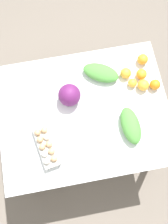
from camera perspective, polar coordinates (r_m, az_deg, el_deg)
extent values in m
plane|color=#70665B|center=(2.45, 0.00, -4.69)|extent=(8.00, 8.00, 0.00)
cube|color=silver|center=(1.77, 0.00, -0.31)|extent=(1.20, 0.93, 0.03)
cylinder|color=brown|center=(2.11, -13.06, -16.10)|extent=(0.06, 0.06, 0.69)
cylinder|color=brown|center=(2.16, 16.62, -10.60)|extent=(0.06, 0.06, 0.69)
cylinder|color=brown|center=(2.29, -15.45, 4.58)|extent=(0.06, 0.06, 0.69)
cylinder|color=brown|center=(2.33, 11.53, 9.21)|extent=(0.06, 0.06, 0.69)
sphere|color=#601E5B|center=(1.71, -3.35, 3.89)|extent=(0.16, 0.16, 0.16)
cube|color=#B7B7B2|center=(1.69, -8.54, -7.74)|extent=(0.15, 0.31, 0.06)
sphere|color=tan|center=(1.63, -6.87, -10.52)|extent=(0.04, 0.04, 0.04)
sphere|color=tan|center=(1.64, -7.43, -8.89)|extent=(0.04, 0.04, 0.04)
sphere|color=tan|center=(1.65, -7.98, -7.26)|extent=(0.04, 0.04, 0.04)
sphere|color=white|center=(1.66, -8.52, -5.66)|extent=(0.04, 0.04, 0.04)
sphere|color=tan|center=(1.67, -9.05, -4.07)|extent=(0.04, 0.04, 0.04)
sphere|color=white|center=(1.64, -8.45, -11.06)|extent=(0.04, 0.04, 0.04)
sphere|color=white|center=(1.65, -8.99, -9.42)|extent=(0.04, 0.04, 0.04)
sphere|color=tan|center=(1.65, -9.53, -7.80)|extent=(0.04, 0.04, 0.04)
sphere|color=tan|center=(1.66, -10.05, -6.19)|extent=(0.04, 0.04, 0.04)
sphere|color=tan|center=(1.68, -10.57, -4.61)|extent=(0.04, 0.04, 0.04)
ellipsoid|color=#4C933D|center=(1.71, 10.62, -3.07)|extent=(0.14, 0.27, 0.09)
ellipsoid|color=#4C933D|center=(1.82, 3.86, 8.93)|extent=(0.29, 0.24, 0.08)
sphere|color=orange|center=(1.91, 13.26, 11.64)|extent=(0.08, 0.08, 0.08)
sphere|color=orange|center=(1.86, 13.01, 8.45)|extent=(0.08, 0.08, 0.08)
sphere|color=orange|center=(1.85, 15.92, 6.03)|extent=(0.08, 0.08, 0.08)
sphere|color=#F9A833|center=(1.84, 9.52, 8.75)|extent=(0.08, 0.08, 0.08)
sphere|color=#F9A833|center=(1.83, 11.01, 6.53)|extent=(0.06, 0.06, 0.06)
sphere|color=#F9A833|center=(1.83, 13.41, 6.00)|extent=(0.08, 0.08, 0.08)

